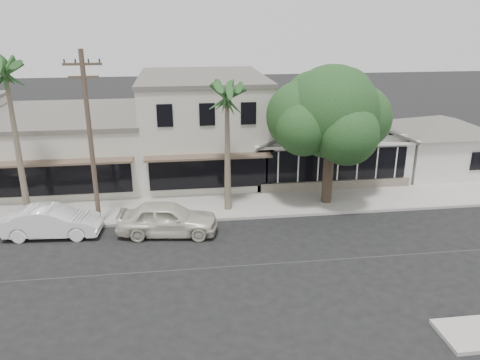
{
  "coord_description": "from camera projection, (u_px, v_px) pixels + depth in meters",
  "views": [
    {
      "loc": [
        -4.62,
        -18.04,
        10.46
      ],
      "look_at": [
        -1.42,
        6.0,
        1.9
      ],
      "focal_mm": 35.0,
      "sensor_mm": 36.0,
      "label": 1
    }
  ],
  "objects": [
    {
      "name": "car_0",
      "position": [
        167.0,
        219.0,
        23.4
      ],
      "size": [
        5.2,
        2.62,
        1.7
      ],
      "primitive_type": "imported",
      "rotation": [
        0.0,
        0.0,
        1.44
      ],
      "color": "beige",
      "rests_on": "ground"
    },
    {
      "name": "row_building_near",
      "position": [
        203.0,
        126.0,
        32.09
      ],
      "size": [
        8.0,
        10.0,
        6.5
      ],
      "primitive_type": "cube",
      "color": "beige",
      "rests_on": "ground"
    },
    {
      "name": "utility_pole",
      "position": [
        90.0,
        137.0,
        23.07
      ],
      "size": [
        1.8,
        0.24,
        9.0
      ],
      "color": "brown",
      "rests_on": "ground"
    },
    {
      "name": "sidewalk_north",
      "position": [
        122.0,
        211.0,
        26.21
      ],
      "size": [
        90.0,
        3.5,
        0.15
      ],
      "primitive_type": "cube",
      "color": "#9E9991",
      "rests_on": "ground"
    },
    {
      "name": "shade_tree",
      "position": [
        329.0,
        114.0,
        25.92
      ],
      "size": [
        7.24,
        6.54,
        8.03
      ],
      "rotation": [
        0.0,
        0.0,
        0.37
      ],
      "color": "#403127",
      "rests_on": "ground"
    },
    {
      "name": "corner_shop",
      "position": [
        320.0,
        135.0,
        32.33
      ],
      "size": [
        10.4,
        8.6,
        5.1
      ],
      "color": "silver",
      "rests_on": "ground"
    },
    {
      "name": "ground",
      "position": [
        289.0,
        263.0,
        20.92
      ],
      "size": [
        140.0,
        140.0,
        0.0
      ],
      "primitive_type": "plane",
      "color": "black",
      "rests_on": "ground"
    },
    {
      "name": "car_1",
      "position": [
        52.0,
        222.0,
        23.24
      ],
      "size": [
        4.82,
        1.96,
        1.55
      ],
      "primitive_type": "imported",
      "rotation": [
        0.0,
        0.0,
        1.5
      ],
      "color": "white",
      "rests_on": "ground"
    },
    {
      "name": "row_building_midnear",
      "position": [
        69.0,
        147.0,
        31.35
      ],
      "size": [
        10.0,
        10.0,
        4.2
      ],
      "primitive_type": "cube",
      "color": "#BCB7A9",
      "rests_on": "ground"
    },
    {
      "name": "palm_east",
      "position": [
        227.0,
        95.0,
        24.27
      ],
      "size": [
        2.69,
        2.69,
        7.71
      ],
      "color": "#726651",
      "rests_on": "ground"
    },
    {
      "name": "palm_mid",
      "position": [
        6.0,
        74.0,
        22.46
      ],
      "size": [
        2.5,
        2.5,
        9.01
      ],
      "color": "#726651",
      "rests_on": "ground"
    },
    {
      "name": "side_cottage",
      "position": [
        436.0,
        150.0,
        32.82
      ],
      "size": [
        6.0,
        6.0,
        3.0
      ],
      "primitive_type": "cube",
      "color": "silver",
      "rests_on": "ground"
    }
  ]
}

